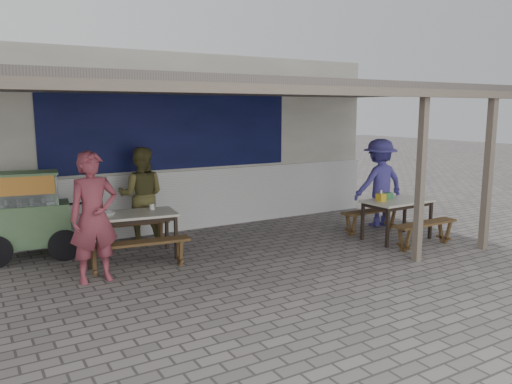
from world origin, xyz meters
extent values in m
plane|color=slate|center=(0.00, 0.00, 0.00)|extent=(60.00, 60.00, 0.00)
cube|color=beige|center=(0.00, 3.60, 1.75)|extent=(9.00, 1.20, 3.50)
cube|color=silver|center=(0.00, 2.97, 0.60)|extent=(9.00, 0.10, 1.20)
cube|color=#10124B|center=(-0.20, 2.98, 2.05)|extent=(5.00, 0.03, 1.60)
cube|color=#534B47|center=(0.00, 1.00, 2.75)|extent=(9.00, 4.20, 0.12)
cube|color=#6C6152|center=(0.00, -1.05, 2.65)|extent=(9.00, 0.12, 0.12)
cube|color=#6C6152|center=(3.90, -1.00, 1.35)|extent=(0.12, 0.12, 2.70)
cube|color=#6C6152|center=(2.35, -0.90, 1.35)|extent=(0.11, 0.11, 2.70)
cube|color=beige|center=(-1.56, 1.58, 0.73)|extent=(1.56, 0.94, 0.04)
cube|color=black|center=(-1.56, 1.58, 0.67)|extent=(1.45, 0.83, 0.06)
cube|color=black|center=(-2.27, 1.35, 0.35)|extent=(0.05, 0.05, 0.71)
cube|color=black|center=(-0.93, 1.18, 0.35)|extent=(0.05, 0.05, 0.71)
cube|color=black|center=(-2.19, 1.99, 0.35)|extent=(0.05, 0.05, 0.71)
cube|color=black|center=(-0.85, 1.82, 0.35)|extent=(0.05, 0.05, 0.71)
cube|color=brown|center=(-1.65, 0.91, 0.43)|extent=(1.60, 0.48, 0.04)
cube|color=brown|center=(-2.28, 0.99, 0.21)|extent=(0.09, 0.28, 0.41)
cube|color=brown|center=(-1.01, 0.82, 0.21)|extent=(0.09, 0.28, 0.41)
cube|color=brown|center=(-1.47, 2.26, 0.43)|extent=(1.60, 0.48, 0.04)
cube|color=brown|center=(-2.11, 2.34, 0.21)|extent=(0.09, 0.28, 0.41)
cube|color=brown|center=(-0.84, 2.18, 0.21)|extent=(0.09, 0.28, 0.41)
cube|color=beige|center=(3.09, 0.24, 0.73)|extent=(1.28, 0.77, 0.04)
cube|color=black|center=(3.09, 0.24, 0.67)|extent=(1.18, 0.67, 0.06)
cube|color=black|center=(2.52, -0.08, 0.35)|extent=(0.05, 0.05, 0.71)
cube|color=black|center=(3.67, -0.05, 0.35)|extent=(0.05, 0.05, 0.71)
cube|color=black|center=(2.51, 0.54, 0.35)|extent=(0.05, 0.05, 0.71)
cube|color=black|center=(3.65, 0.57, 0.35)|extent=(0.05, 0.05, 0.71)
cube|color=brown|center=(3.11, -0.41, 0.43)|extent=(1.37, 0.32, 0.04)
cube|color=brown|center=(2.57, -0.42, 0.21)|extent=(0.06, 0.28, 0.41)
cube|color=brown|center=(3.64, -0.39, 0.21)|extent=(0.06, 0.28, 0.41)
cube|color=brown|center=(3.07, 0.90, 0.43)|extent=(1.37, 0.32, 0.04)
cube|color=brown|center=(2.54, 0.88, 0.21)|extent=(0.06, 0.28, 0.41)
cube|color=brown|center=(3.60, 0.91, 0.21)|extent=(0.06, 0.28, 0.41)
cube|color=#648A5C|center=(-2.95, 2.40, 0.59)|extent=(1.30, 0.80, 0.63)
cube|color=#648A5C|center=(-2.95, 2.40, 0.25)|extent=(1.25, 0.76, 0.05)
cylinder|color=black|center=(-2.51, 1.99, 0.25)|extent=(0.51, 0.11, 0.51)
cube|color=silver|center=(-3.00, 2.41, 1.16)|extent=(1.06, 0.68, 0.50)
cube|color=#648A5C|center=(-3.00, 2.41, 1.41)|extent=(1.10, 0.72, 0.04)
cube|color=#CB4A2F|center=(-3.04, 2.12, 1.24)|extent=(0.90, 0.14, 0.29)
cylinder|color=black|center=(-2.23, 2.30, 0.86)|extent=(0.63, 0.12, 0.04)
imported|color=brown|center=(-2.30, 0.75, 0.92)|extent=(0.69, 0.47, 1.85)
imported|color=brown|center=(-1.06, 2.49, 0.87)|extent=(1.05, 0.95, 1.74)
imported|color=#433C91|center=(3.62, 1.27, 0.91)|extent=(1.21, 0.74, 1.82)
cube|color=gold|center=(2.74, 0.32, 0.82)|extent=(0.14, 0.14, 0.14)
cube|color=#377C44|center=(3.01, 0.42, 0.81)|extent=(0.18, 0.13, 0.12)
cylinder|color=beige|center=(-1.13, 1.71, 0.80)|extent=(0.09, 0.09, 0.10)
imported|color=white|center=(-1.89, 1.61, 0.78)|extent=(0.26, 0.26, 0.05)
camera|label=1|loc=(-3.82, -6.23, 2.40)|focal=35.00mm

